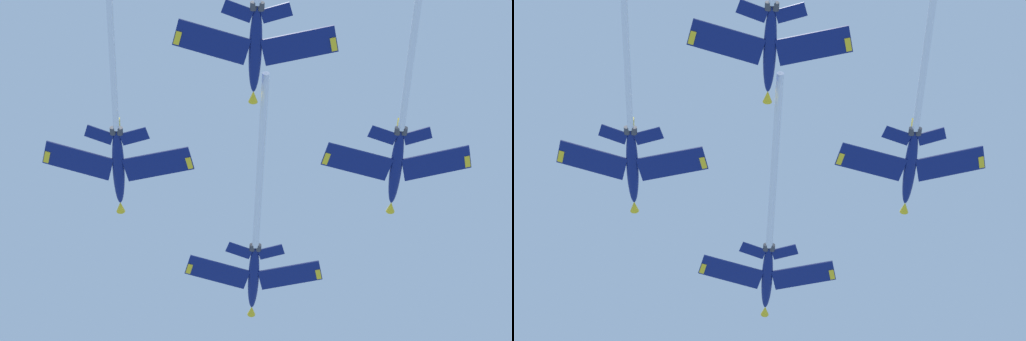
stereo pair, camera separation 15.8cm
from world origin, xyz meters
TOP-DOWN VIEW (x-y plane):
  - jet_lead at (34.66, 5.04)m, footprint 33.18×28.40m
  - jet_left_wing at (9.10, 9.39)m, footprint 35.30×29.86m
  - jet_right_wing at (28.13, -22.29)m, footprint 39.13×31.65m
  - jet_slot at (5.48, -15.03)m, footprint 32.68×27.77m

SIDE VIEW (x-z plane):
  - jet_slot at x=5.48m, z-range 102.39..113.79m
  - jet_left_wing at x=9.10m, z-range 107.03..118.59m
  - jet_right_wing at x=28.13m, z-range 106.98..119.01m
  - jet_lead at x=34.66m, z-range 112.43..123.18m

